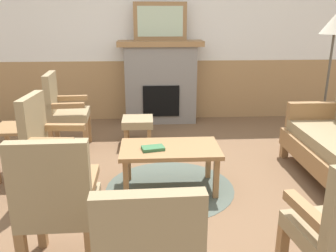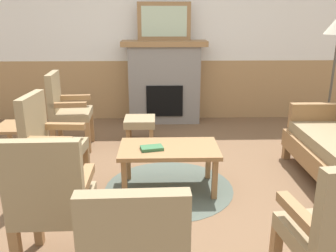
{
  "view_description": "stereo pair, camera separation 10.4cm",
  "coord_description": "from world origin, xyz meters",
  "px_view_note": "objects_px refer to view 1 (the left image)",
  "views": [
    {
      "loc": [
        -0.21,
        -3.18,
        1.67
      ],
      "look_at": [
        0.0,
        0.35,
        0.55
      ],
      "focal_mm": 38.01,
      "sensor_mm": 36.0,
      "label": 1
    },
    {
      "loc": [
        -0.1,
        -3.19,
        1.67
      ],
      "look_at": [
        0.0,
        0.35,
        0.55
      ],
      "focal_mm": 38.01,
      "sensor_mm": 36.0,
      "label": 2
    }
  ],
  "objects_px": {
    "footstool": "(138,124)",
    "armchair_by_window_left": "(63,108)",
    "floor_lamp_by_couch": "(334,32)",
    "coffee_table": "(170,152)",
    "armchair_near_fireplace": "(49,142)",
    "fireplace": "(161,81)",
    "armchair_corner_left": "(57,200)",
    "side_table": "(18,137)",
    "framed_picture": "(160,21)",
    "book_on_table": "(153,148)"
  },
  "relations": [
    {
      "from": "coffee_table",
      "to": "side_table",
      "type": "xyz_separation_m",
      "value": [
        -1.58,
        0.4,
        0.05
      ]
    },
    {
      "from": "coffee_table",
      "to": "armchair_by_window_left",
      "type": "relative_size",
      "value": 0.98
    },
    {
      "from": "armchair_corner_left",
      "to": "floor_lamp_by_couch",
      "type": "bearing_deg",
      "value": 38.91
    },
    {
      "from": "footstool",
      "to": "floor_lamp_by_couch",
      "type": "distance_m",
      "value": 2.72
    },
    {
      "from": "fireplace",
      "to": "book_on_table",
      "type": "bearing_deg",
      "value": -93.96
    },
    {
      "from": "footstool",
      "to": "armchair_corner_left",
      "type": "distance_m",
      "value": 2.49
    },
    {
      "from": "book_on_table",
      "to": "fireplace",
      "type": "bearing_deg",
      "value": 86.04
    },
    {
      "from": "armchair_corner_left",
      "to": "book_on_table",
      "type": "bearing_deg",
      "value": 59.96
    },
    {
      "from": "framed_picture",
      "to": "coffee_table",
      "type": "distance_m",
      "value": 2.6
    },
    {
      "from": "footstool",
      "to": "side_table",
      "type": "distance_m",
      "value": 1.53
    },
    {
      "from": "coffee_table",
      "to": "floor_lamp_by_couch",
      "type": "relative_size",
      "value": 0.57
    },
    {
      "from": "footstool",
      "to": "armchair_by_window_left",
      "type": "xyz_separation_m",
      "value": [
        -0.93,
        -0.1,
        0.25
      ]
    },
    {
      "from": "side_table",
      "to": "floor_lamp_by_couch",
      "type": "distance_m",
      "value": 3.91
    },
    {
      "from": "fireplace",
      "to": "armchair_by_window_left",
      "type": "height_order",
      "value": "fireplace"
    },
    {
      "from": "armchair_near_fireplace",
      "to": "floor_lamp_by_couch",
      "type": "distance_m",
      "value": 3.59
    },
    {
      "from": "coffee_table",
      "to": "floor_lamp_by_couch",
      "type": "distance_m",
      "value": 2.65
    },
    {
      "from": "armchair_near_fireplace",
      "to": "floor_lamp_by_couch",
      "type": "relative_size",
      "value": 0.58
    },
    {
      "from": "framed_picture",
      "to": "armchair_corner_left",
      "type": "distance_m",
      "value": 3.71
    },
    {
      "from": "footstool",
      "to": "framed_picture",
      "type": "bearing_deg",
      "value": 71.62
    },
    {
      "from": "framed_picture",
      "to": "side_table",
      "type": "xyz_separation_m",
      "value": [
        -1.58,
        -1.93,
        -1.13
      ]
    },
    {
      "from": "book_on_table",
      "to": "footstool",
      "type": "bearing_deg",
      "value": 97.6
    },
    {
      "from": "coffee_table",
      "to": "armchair_corner_left",
      "type": "xyz_separation_m",
      "value": [
        -0.8,
        -1.15,
        0.15
      ]
    },
    {
      "from": "footstool",
      "to": "armchair_near_fireplace",
      "type": "height_order",
      "value": "armchair_near_fireplace"
    },
    {
      "from": "fireplace",
      "to": "framed_picture",
      "type": "height_order",
      "value": "framed_picture"
    },
    {
      "from": "framed_picture",
      "to": "armchair_near_fireplace",
      "type": "distance_m",
      "value": 2.84
    },
    {
      "from": "armchair_near_fireplace",
      "to": "footstool",
      "type": "bearing_deg",
      "value": 60.04
    },
    {
      "from": "book_on_table",
      "to": "floor_lamp_by_couch",
      "type": "relative_size",
      "value": 0.12
    },
    {
      "from": "armchair_near_fireplace",
      "to": "floor_lamp_by_couch",
      "type": "bearing_deg",
      "value": 21.35
    },
    {
      "from": "floor_lamp_by_couch",
      "to": "footstool",
      "type": "bearing_deg",
      "value": 177.83
    },
    {
      "from": "side_table",
      "to": "framed_picture",
      "type": "bearing_deg",
      "value": 50.65
    },
    {
      "from": "book_on_table",
      "to": "footstool",
      "type": "relative_size",
      "value": 0.52
    },
    {
      "from": "coffee_table",
      "to": "footstool",
      "type": "xyz_separation_m",
      "value": [
        -0.34,
        1.28,
        -0.1
      ]
    },
    {
      "from": "side_table",
      "to": "floor_lamp_by_couch",
      "type": "relative_size",
      "value": 0.33
    },
    {
      "from": "footstool",
      "to": "armchair_corner_left",
      "type": "relative_size",
      "value": 0.41
    },
    {
      "from": "fireplace",
      "to": "side_table",
      "type": "height_order",
      "value": "fireplace"
    },
    {
      "from": "book_on_table",
      "to": "armchair_by_window_left",
      "type": "bearing_deg",
      "value": 131.78
    },
    {
      "from": "fireplace",
      "to": "framed_picture",
      "type": "xyz_separation_m",
      "value": [
        0.0,
        0.0,
        0.91
      ]
    },
    {
      "from": "floor_lamp_by_couch",
      "to": "armchair_by_window_left",
      "type": "bearing_deg",
      "value": -179.82
    },
    {
      "from": "framed_picture",
      "to": "armchair_by_window_left",
      "type": "height_order",
      "value": "framed_picture"
    },
    {
      "from": "framed_picture",
      "to": "footstool",
      "type": "distance_m",
      "value": 1.68
    },
    {
      "from": "coffee_table",
      "to": "armchair_by_window_left",
      "type": "height_order",
      "value": "armchair_by_window_left"
    },
    {
      "from": "footstool",
      "to": "armchair_by_window_left",
      "type": "relative_size",
      "value": 0.41
    },
    {
      "from": "armchair_corner_left",
      "to": "side_table",
      "type": "xyz_separation_m",
      "value": [
        -0.78,
        1.55,
        -0.1
      ]
    },
    {
      "from": "footstool",
      "to": "armchair_corner_left",
      "type": "bearing_deg",
      "value": -100.49
    },
    {
      "from": "floor_lamp_by_couch",
      "to": "book_on_table",
      "type": "bearing_deg",
      "value": -151.13
    },
    {
      "from": "fireplace",
      "to": "floor_lamp_by_couch",
      "type": "height_order",
      "value": "floor_lamp_by_couch"
    },
    {
      "from": "armchair_corner_left",
      "to": "floor_lamp_by_couch",
      "type": "height_order",
      "value": "floor_lamp_by_couch"
    },
    {
      "from": "fireplace",
      "to": "framed_picture",
      "type": "bearing_deg",
      "value": 90.0
    },
    {
      "from": "coffee_table",
      "to": "armchair_near_fireplace",
      "type": "relative_size",
      "value": 0.98
    },
    {
      "from": "fireplace",
      "to": "coffee_table",
      "type": "distance_m",
      "value": 2.34
    }
  ]
}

